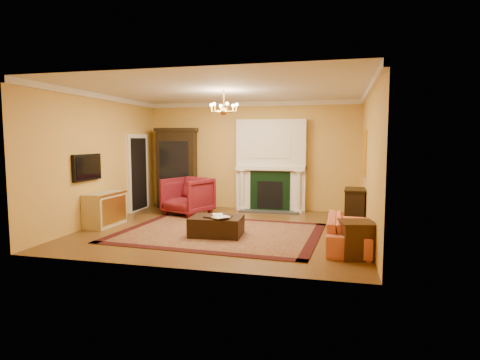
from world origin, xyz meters
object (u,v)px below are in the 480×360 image
(end_table, at_px, (357,241))
(leather_ottoman, at_px, (217,226))
(commode, at_px, (105,209))
(console_table, at_px, (355,208))
(wingback_armchair, at_px, (188,194))
(coral_sofa, at_px, (348,227))
(china_cabinet, at_px, (177,170))
(pedestal_table, at_px, (168,197))

(end_table, distance_m, leather_ottoman, 2.85)
(commode, distance_m, console_table, 5.66)
(console_table, distance_m, leather_ottoman, 3.22)
(wingback_armchair, distance_m, coral_sofa, 4.60)
(china_cabinet, relative_size, end_table, 3.73)
(china_cabinet, bearing_deg, coral_sofa, -41.67)
(china_cabinet, relative_size, commode, 2.13)
(pedestal_table, distance_m, leather_ottoman, 3.09)
(console_table, relative_size, leather_ottoman, 0.80)
(wingback_armchair, height_order, commode, wingback_armchair)
(commode, bearing_deg, pedestal_table, 72.84)
(commode, bearing_deg, console_table, 15.21)
(end_table, xyz_separation_m, leather_ottoman, (-2.70, 0.90, -0.08))
(wingback_armchair, distance_m, commode, 2.20)
(coral_sofa, xyz_separation_m, console_table, (0.18, 1.83, 0.04))
(coral_sofa, xyz_separation_m, leather_ottoman, (-2.58, 0.19, -0.16))
(wingback_armchair, relative_size, coral_sofa, 0.57)
(china_cabinet, bearing_deg, end_table, -46.30)
(wingback_armchair, height_order, leather_ottoman, wingback_armchair)
(pedestal_table, xyz_separation_m, commode, (-0.67, -1.95, -0.03))
(pedestal_table, bearing_deg, leather_ottoman, -47.59)
(end_table, bearing_deg, wingback_armchair, 144.21)
(commode, bearing_deg, coral_sofa, -3.71)
(leather_ottoman, bearing_deg, console_table, 27.39)
(china_cabinet, distance_m, console_table, 5.17)
(pedestal_table, relative_size, commode, 0.69)
(console_table, bearing_deg, leather_ottoman, -145.65)
(commode, distance_m, leather_ottoman, 2.77)
(commode, xyz_separation_m, end_table, (5.45, -1.22, -0.09))
(coral_sofa, bearing_deg, commode, 84.87)
(coral_sofa, height_order, leather_ottoman, coral_sofa)
(wingback_armchair, xyz_separation_m, leather_ottoman, (1.42, -2.08, -0.33))
(china_cabinet, height_order, coral_sofa, china_cabinet)
(commode, distance_m, coral_sofa, 5.35)
(china_cabinet, height_order, wingback_armchair, china_cabinet)
(leather_ottoman, bearing_deg, china_cabinet, 121.06)
(leather_ottoman, bearing_deg, coral_sofa, -7.50)
(china_cabinet, relative_size, pedestal_table, 3.07)
(wingback_armchair, xyz_separation_m, pedestal_table, (-0.66, 0.20, -0.12))
(china_cabinet, xyz_separation_m, wingback_armchair, (0.72, -1.05, -0.56))
(wingback_armchair, relative_size, leather_ottoman, 1.04)
(china_cabinet, xyz_separation_m, coral_sofa, (4.72, -3.32, -0.72))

